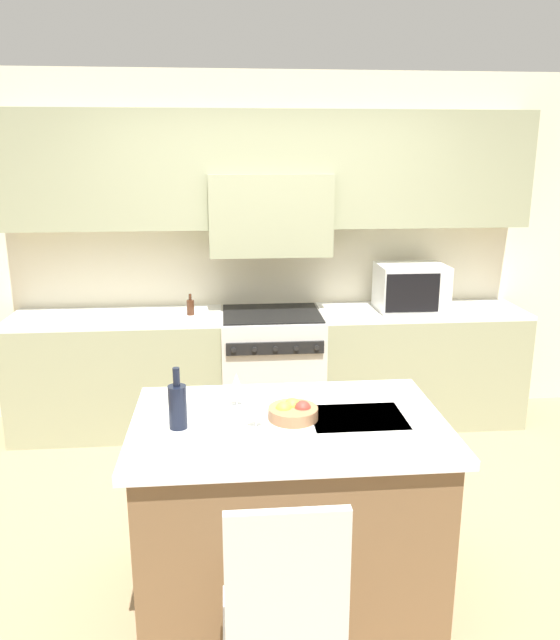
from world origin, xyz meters
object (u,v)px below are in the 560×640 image
Objects in this scene: island_chair at (284,616)px; fruit_bowl at (293,411)px; microwave at (411,287)px; range_stove at (272,370)px; wine_bottle at (178,405)px; oil_bottle_on_counter at (190,307)px; wine_glass_far at (236,384)px; wine_glass_near at (256,404)px.

island_chair reaches higher than fruit_bowl.
range_stove is at bearing -179.01° from microwave.
island_chair is 1.01m from wine_bottle.
microwave is 3.20× the size of oil_bottle_on_counter.
microwave is 2.25× the size of fruit_bowl.
wine_bottle is at bearing -140.22° from wine_glass_far.
island_chair is 2.88m from oil_bottle_on_counter.
island_chair reaches higher than range_stove.
wine_bottle is 0.53m from fruit_bowl.
range_stove is 5.47× the size of wine_glass_far.
microwave reaches higher than fruit_bowl.
wine_glass_far is at bearing -80.26° from oil_bottle_on_counter.
range_stove is 2.01m from fruit_bowl.
island_chair is 0.90m from wine_glass_near.
wine_glass_far is at bearing 97.33° from island_chair.
wine_glass_near reaches higher than oil_bottle_on_counter.
oil_bottle_on_counter is (-0.44, 2.82, 0.41)m from island_chair.
fruit_bowl is at bearing 6.07° from wine_bottle.
wine_glass_near is 0.21m from fruit_bowl.
range_stove is 5.69× the size of oil_bottle_on_counter.
fruit_bowl is (0.12, 0.86, 0.38)m from island_chair.
island_chair is (-1.26, -2.83, -0.52)m from microwave.
microwave is at bearing 50.74° from wine_bottle.
wine_bottle is (-1.65, -2.02, -0.07)m from microwave.
microwave reaches higher than wine_glass_near.
microwave is 3.14m from island_chair.
microwave reaches higher than range_stove.
wine_glass_far reaches higher than fruit_bowl.
wine_bottle reaches higher than wine_glass_far.
wine_bottle is 0.34m from wine_glass_far.
wine_glass_near is at bearing -72.48° from wine_glass_far.
oil_bottle_on_counter is (-0.31, 1.79, -0.05)m from wine_glass_far.
microwave is at bearing 52.38° from wine_glass_far.
fruit_bowl is (-0.05, -1.95, 0.49)m from range_stove.
oil_bottle_on_counter is at bearing 100.73° from wine_glass_near.
wine_bottle reaches higher than oil_bottle_on_counter.
fruit_bowl is 2.04m from oil_bottle_on_counter.
island_chair is at bearing -81.13° from oil_bottle_on_counter.
wine_glass_near is at bearing -5.45° from wine_bottle.
island_chair is 3.67× the size of wine_bottle.
oil_bottle_on_counter reaches higher than island_chair.
island_chair is at bearing -93.51° from range_stove.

